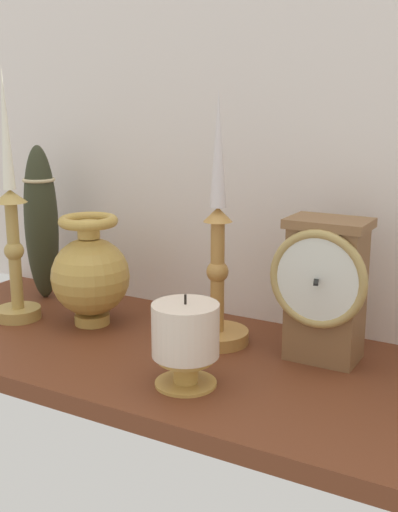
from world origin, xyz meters
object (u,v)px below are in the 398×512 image
object	(u,v)px
tall_ceramic_vase	(41,222)
mantel_clock	(325,288)
brass_vase_bulbous	(90,273)
pillar_candle_front	(186,338)
candlestick_tall_left	(13,235)
candlestick_tall_center	(214,267)

from	to	relation	value
tall_ceramic_vase	mantel_clock	bearing A→B (deg)	-3.10
brass_vase_bulbous	pillar_candle_front	xyz separation A→B (cm)	(23.83, -11.69, -2.11)
brass_vase_bulbous	tall_ceramic_vase	distance (cm)	17.89
mantel_clock	tall_ceramic_vase	world-z (taller)	tall_ceramic_vase
candlestick_tall_left	pillar_candle_front	distance (cm)	37.11
candlestick_tall_left	brass_vase_bulbous	xyz separation A→B (cm)	(11.68, 3.91, -5.37)
brass_vase_bulbous	pillar_candle_front	size ratio (longest dim) A/B	1.47
candlestick_tall_left	brass_vase_bulbous	world-z (taller)	candlestick_tall_left
candlestick_tall_left	candlestick_tall_center	distance (cm)	32.47
candlestick_tall_left	tall_ceramic_vase	bearing A→B (deg)	110.93
brass_vase_bulbous	pillar_candle_front	distance (cm)	26.63
candlestick_tall_left	candlestick_tall_center	bearing A→B (deg)	11.71
brass_vase_bulbous	tall_ceramic_vase	xyz separation A→B (cm)	(-15.73, 6.69, 5.27)
pillar_candle_front	candlestick_tall_left	bearing A→B (deg)	167.63
candlestick_tall_center	pillar_candle_front	distance (cm)	15.68
candlestick_tall_center	tall_ceramic_vase	xyz separation A→B (cm)	(-35.75, 4.02, 2.34)
pillar_candle_front	tall_ceramic_vase	bearing A→B (deg)	155.08
pillar_candle_front	tall_ceramic_vase	size ratio (longest dim) A/B	0.44
candlestick_tall_center	tall_ceramic_vase	world-z (taller)	candlestick_tall_center
mantel_clock	brass_vase_bulbous	world-z (taller)	mantel_clock
candlestick_tall_left	pillar_candle_front	size ratio (longest dim) A/B	3.37
candlestick_tall_left	candlestick_tall_center	size ratio (longest dim) A/B	1.10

